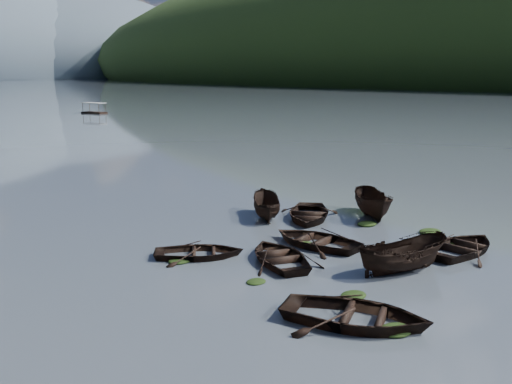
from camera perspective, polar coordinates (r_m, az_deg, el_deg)
ground_plane at (r=23.78m, az=18.96°, el=-9.35°), size 2400.00×2400.00×0.00m
haze_mtn_d at (r=972.42m, az=-19.37°, el=10.73°), size 520.00×520.00×220.00m
rowboat_0 at (r=20.08m, az=9.90°, el=-12.87°), size 5.67×6.20×1.05m
rowboat_1 at (r=25.84m, az=2.37°, el=-6.98°), size 4.50×5.25×0.92m
rowboat_2 at (r=25.39m, az=14.38°, el=-7.71°), size 4.72×2.74×1.71m
rowboat_3 at (r=28.36m, az=6.01°, el=-5.31°), size 4.13×5.20×0.97m
rowboat_4 at (r=28.84m, az=19.97°, el=-5.69°), size 4.93×3.69×0.97m
rowboat_5 at (r=34.33m, az=11.60°, el=-2.45°), size 4.32×4.90×1.85m
rowboat_6 at (r=26.60m, az=-5.69°, el=-6.48°), size 5.05×4.75×0.85m
rowboat_7 at (r=33.26m, az=5.23°, el=-2.71°), size 6.02×5.93×1.02m
rowboat_8 at (r=33.50m, az=1.00°, el=-2.56°), size 3.63×4.21×1.58m
weed_clump_0 at (r=19.78m, az=13.80°, el=-13.45°), size 1.19×0.98×0.26m
weed_clump_1 at (r=22.29m, az=9.72°, el=-10.30°), size 1.09×0.87×0.24m
weed_clump_2 at (r=30.17m, az=18.81°, el=-4.84°), size 1.20×0.96×0.26m
weed_clump_3 at (r=28.35m, az=4.96°, el=-5.30°), size 0.89×0.75×0.20m
weed_clump_4 at (r=31.67m, az=17.00°, el=-3.94°), size 1.30×1.03×0.27m
weed_clump_5 at (r=26.05m, az=-7.61°, el=-6.93°), size 1.11×0.90×0.24m
weed_clump_6 at (r=23.40m, az=0.01°, el=-9.03°), size 0.86×0.72×0.18m
weed_clump_7 at (r=32.43m, az=11.03°, el=-3.27°), size 1.20×0.96×0.26m
pontoon_right at (r=124.22m, az=-15.86°, el=7.57°), size 3.90×5.92×2.10m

